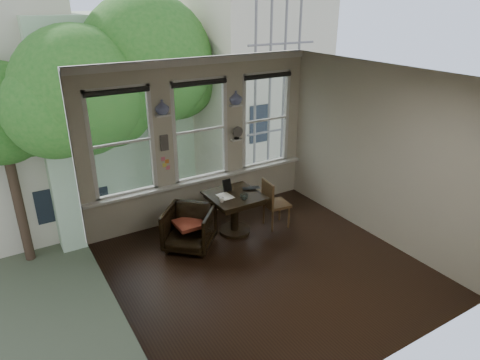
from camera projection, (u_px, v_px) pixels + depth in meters
ground at (266, 268)px, 6.75m from camera, size 4.50×4.50×0.00m
ceiling at (272, 76)px, 5.58m from camera, size 4.50×4.50×0.00m
wall_back at (200, 141)px, 7.93m from camera, size 4.50×0.00×4.50m
wall_front at (394, 255)px, 4.39m from camera, size 4.50×0.00×4.50m
wall_left at (113, 220)px, 5.09m from camera, size 0.00×4.50×4.50m
wall_right at (378, 154)px, 7.24m from camera, size 0.00×4.50×4.50m
window_left at (121, 143)px, 7.17m from camera, size 1.10×0.12×1.90m
window_center at (199, 130)px, 7.86m from camera, size 1.10×0.12×1.90m
window_right at (264, 120)px, 8.55m from camera, size 1.10×0.12×1.90m
shelf_left at (163, 115)px, 7.28m from camera, size 0.26×0.16×0.03m
shelf_right at (236, 105)px, 7.97m from camera, size 0.26×0.16×0.03m
intercom at (164, 143)px, 7.50m from camera, size 0.14×0.06×0.28m
sticky_notes at (165, 161)px, 7.64m from camera, size 0.16×0.01×0.24m
desk_fan at (236, 135)px, 8.17m from camera, size 0.20×0.20×0.24m
vase_left at (162, 107)px, 7.22m from camera, size 0.24×0.24×0.25m
vase_right at (236, 98)px, 7.91m from camera, size 0.24×0.24×0.25m
table at (235, 214)px, 7.66m from camera, size 0.90×0.90×0.75m
armchair_left at (189, 228)px, 7.20m from camera, size 1.10×1.10×0.72m
cushion_red at (189, 224)px, 7.17m from camera, size 0.45×0.45×0.06m
side_chair_right at (277, 203)px, 7.85m from camera, size 0.47×0.47×0.92m
laptop at (252, 189)px, 7.69m from camera, size 0.37×0.29×0.03m
mug at (222, 200)px, 7.23m from camera, size 0.09×0.09×0.08m
drinking_glass at (244, 197)px, 7.31m from camera, size 0.17×0.17×0.11m
tablet at (227, 185)px, 7.62m from camera, size 0.16×0.08×0.22m
papers at (225, 196)px, 7.45m from camera, size 0.24×0.32×0.00m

